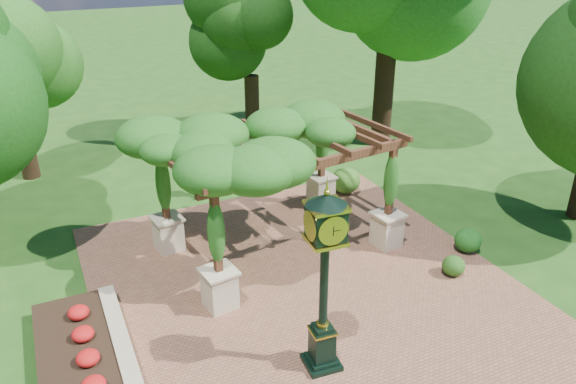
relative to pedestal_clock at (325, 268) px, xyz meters
name	(u,v)px	position (x,y,z in m)	size (l,w,h in m)	color
ground	(334,320)	(0.96, 1.19, -2.38)	(120.00, 120.00, 0.00)	#1E4714
brick_plaza	(314,296)	(0.96, 2.19, -2.36)	(10.00, 12.00, 0.04)	brown
border_wall	(126,359)	(-3.64, 1.69, -2.18)	(0.35, 5.00, 0.40)	#C6B793
flower_bed	(80,373)	(-4.54, 1.69, -2.20)	(1.50, 5.00, 0.36)	red
pedestal_clock	(325,268)	(0.00, 0.00, 0.00)	(0.84, 0.84, 3.96)	black
pergola	(278,143)	(1.13, 4.69, 0.75)	(6.53, 4.61, 3.81)	beige
sundial	(203,183)	(0.24, 8.87, -1.90)	(0.71, 0.71, 1.09)	gray
shrub_front	(453,266)	(4.64, 1.49, -2.07)	(0.59, 0.59, 0.53)	#234E16
shrub_mid	(468,240)	(5.79, 2.27, -2.00)	(0.74, 0.74, 0.66)	#1B5518
shrub_back	(346,180)	(4.67, 7.02, -1.90)	(0.97, 0.97, 0.87)	#2E5C1A
tree_west_far	(4,45)	(-4.93, 13.06, 2.35)	(3.44, 3.44, 6.91)	#311E13
tree_north	(250,25)	(3.97, 13.71, 2.33)	(3.12, 3.12, 6.90)	#342215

